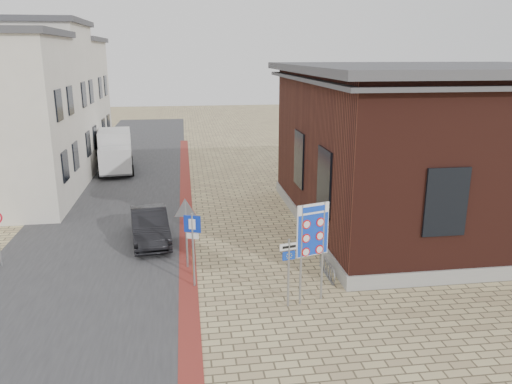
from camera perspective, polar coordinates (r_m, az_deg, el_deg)
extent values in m
plane|color=tan|center=(14.82, 0.33, -13.66)|extent=(120.00, 120.00, 0.00)
cube|color=#38383A|center=(28.94, -15.02, 0.56)|extent=(7.00, 60.00, 0.02)
cube|color=maroon|center=(23.91, -7.99, -2.18)|extent=(0.60, 40.00, 0.02)
cube|color=gray|center=(23.66, 19.76, -2.56)|extent=(12.15, 12.15, 0.50)
cube|color=#411B15|center=(22.92, 20.50, 5.19)|extent=(12.00, 12.00, 6.00)
cube|color=#47474C|center=(22.62, 21.27, 13.05)|extent=(13.00, 13.00, 0.30)
cube|color=#47474C|center=(22.63, 21.17, 12.04)|extent=(12.70, 12.70, 0.15)
cube|color=black|center=(18.05, 7.84, 1.18)|extent=(0.12, 1.60, 2.40)
cube|color=black|center=(21.82, 4.99, 3.77)|extent=(0.12, 1.60, 2.40)
cube|color=black|center=(16.50, 20.89, -1.09)|extent=(1.40, 0.12, 2.20)
cube|color=black|center=(24.76, -21.00, 2.78)|extent=(0.10, 1.10, 1.40)
cube|color=black|center=(27.05, -19.93, 3.89)|extent=(0.10, 1.10, 1.40)
cube|color=black|center=(24.34, -21.64, 9.21)|extent=(0.10, 1.10, 1.40)
cube|color=black|center=(26.67, -20.49, 9.79)|extent=(0.10, 1.10, 1.40)
cube|color=beige|center=(32.23, -24.84, 9.10)|extent=(7.00, 6.00, 8.80)
cube|color=#47474C|center=(32.15, -25.80, 17.15)|extent=(7.40, 6.40, 0.30)
cube|color=black|center=(30.53, -18.64, 5.25)|extent=(0.10, 1.10, 1.40)
cube|color=black|center=(32.86, -17.92, 5.99)|extent=(0.10, 1.10, 1.40)
cube|color=black|center=(30.19, -19.10, 10.48)|extent=(0.10, 1.10, 1.40)
cube|color=black|center=(32.55, -18.34, 10.85)|extent=(0.10, 1.10, 1.40)
cube|color=beige|center=(38.03, -22.29, 9.54)|extent=(7.00, 6.00, 8.00)
cube|color=#47474C|center=(37.91, -22.95, 15.77)|extent=(7.40, 6.40, 0.30)
cube|color=black|center=(36.37, -17.02, 6.92)|extent=(0.10, 1.10, 1.40)
cube|color=black|center=(38.73, -16.51, 7.45)|extent=(0.10, 1.10, 1.40)
cube|color=black|center=(36.09, -17.38, 11.32)|extent=(0.10, 1.10, 1.40)
cube|color=black|center=(38.46, -16.83, 11.58)|extent=(0.10, 1.10, 1.40)
torus|color=slate|center=(16.63, 8.69, -9.36)|extent=(0.04, 0.60, 0.60)
torus|color=slate|center=(16.89, 8.39, -8.94)|extent=(0.04, 0.60, 0.60)
torus|color=slate|center=(17.15, 8.11, -8.54)|extent=(0.04, 0.60, 0.60)
torus|color=slate|center=(17.41, 7.84, -8.14)|extent=(0.04, 0.60, 0.60)
torus|color=slate|center=(17.68, 7.57, -7.76)|extent=(0.04, 0.60, 0.60)
cube|color=slate|center=(17.26, 8.08, -9.33)|extent=(0.08, 1.60, 0.04)
imported|color=black|center=(20.25, -12.05, -3.78)|extent=(1.87, 4.09, 1.30)
cube|color=slate|center=(32.69, -15.68, 2.90)|extent=(2.39, 4.97, 0.22)
cube|color=silver|center=(30.90, -15.80, 3.53)|extent=(2.02, 1.71, 1.42)
cube|color=black|center=(30.19, -15.85, 3.77)|extent=(1.69, 0.27, 0.71)
cube|color=silver|center=(33.26, -15.81, 5.13)|extent=(2.30, 3.40, 1.95)
cylinder|color=black|center=(31.35, -17.39, 2.16)|extent=(0.30, 0.73, 0.71)
cylinder|color=black|center=(31.31, -13.99, 2.39)|extent=(0.30, 0.73, 0.71)
cylinder|color=black|center=(34.12, -17.22, 3.22)|extent=(0.30, 0.73, 0.71)
cylinder|color=black|center=(34.08, -14.09, 3.44)|extent=(0.30, 0.73, 0.71)
cylinder|color=gray|center=(14.72, 5.16, -7.27)|extent=(0.07, 0.07, 3.09)
cylinder|color=gray|center=(15.09, 7.61, -6.76)|extent=(0.07, 0.07, 3.09)
cube|color=white|center=(14.63, 6.49, -4.31)|extent=(1.02, 0.36, 1.59)
cube|color=#103BC9|center=(14.63, 6.49, -4.31)|extent=(0.98, 0.35, 1.54)
cube|color=white|center=(14.43, 6.57, -1.93)|extent=(0.98, 0.36, 0.30)
cylinder|color=gray|center=(14.75, 3.73, -9.23)|extent=(0.07, 0.07, 2.12)
cube|color=white|center=(14.43, 3.78, -6.24)|extent=(0.57, 0.16, 0.20)
cube|color=#0F38B7|center=(14.53, 3.77, -7.26)|extent=(0.39, 0.12, 0.26)
cylinder|color=gray|center=(15.97, -7.18, -6.66)|extent=(0.07, 0.07, 2.47)
cube|color=#0E2DB0|center=(15.65, -7.29, -3.64)|extent=(0.52, 0.23, 0.54)
cube|color=white|center=(15.79, -7.24, -5.00)|extent=(0.38, 0.18, 0.18)
cylinder|color=gray|center=(17.37, -7.95, -4.91)|extent=(0.07, 0.07, 2.41)
cylinder|color=#E75F0C|center=(17.00, -7.16, -8.00)|extent=(0.10, 0.10, 0.96)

